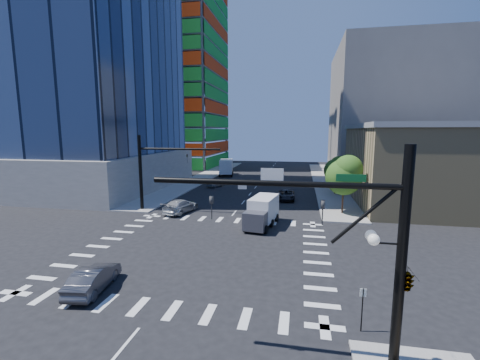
# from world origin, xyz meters

# --- Properties ---
(ground) EXTENTS (160.00, 160.00, 0.00)m
(ground) POSITION_xyz_m (0.00, 0.00, 0.00)
(ground) COLOR black
(ground) RESTS_ON ground
(road_markings) EXTENTS (20.00, 20.00, 0.01)m
(road_markings) POSITION_xyz_m (0.00, 0.00, 0.01)
(road_markings) COLOR silver
(road_markings) RESTS_ON ground
(sidewalk_ne) EXTENTS (5.00, 60.00, 0.15)m
(sidewalk_ne) POSITION_xyz_m (12.50, 40.00, 0.07)
(sidewalk_ne) COLOR gray
(sidewalk_ne) RESTS_ON ground
(sidewalk_nw) EXTENTS (5.00, 60.00, 0.15)m
(sidewalk_nw) POSITION_xyz_m (-12.50, 40.00, 0.07)
(sidewalk_nw) COLOR gray
(sidewalk_nw) RESTS_ON ground
(construction_building) EXTENTS (25.16, 34.50, 70.60)m
(construction_building) POSITION_xyz_m (-27.41, 61.93, 24.61)
(construction_building) COLOR gray
(construction_building) RESTS_ON ground
(commercial_building) EXTENTS (20.50, 22.50, 10.60)m
(commercial_building) POSITION_xyz_m (25.00, 22.00, 5.31)
(commercial_building) COLOR tan
(commercial_building) RESTS_ON ground
(bg_building_ne) EXTENTS (24.00, 30.00, 28.00)m
(bg_building_ne) POSITION_xyz_m (27.00, 55.00, 14.00)
(bg_building_ne) COLOR slate
(bg_building_ne) RESTS_ON ground
(signal_mast_se) EXTENTS (10.51, 2.48, 9.00)m
(signal_mast_se) POSITION_xyz_m (10.60, -11.50, 5.01)
(signal_mast_se) COLOR black
(signal_mast_se) RESTS_ON sidewalk_se
(signal_mast_nw) EXTENTS (10.20, 0.40, 9.00)m
(signal_mast_nw) POSITION_xyz_m (-10.00, 11.50, 5.49)
(signal_mast_nw) COLOR black
(signal_mast_nw) RESTS_ON sidewalk_nw
(tree_south) EXTENTS (4.16, 4.16, 6.82)m
(tree_south) POSITION_xyz_m (12.63, 13.90, 4.69)
(tree_south) COLOR #382316
(tree_south) RESTS_ON sidewalk_ne
(tree_north) EXTENTS (3.54, 3.52, 5.78)m
(tree_north) POSITION_xyz_m (12.93, 25.90, 3.99)
(tree_north) COLOR #382316
(tree_north) RESTS_ON sidewalk_ne
(no_parking_sign) EXTENTS (0.30, 0.06, 2.20)m
(no_parking_sign) POSITION_xyz_m (10.70, -9.00, 1.38)
(no_parking_sign) COLOR black
(no_parking_sign) RESTS_ON ground
(car_nb_far) EXTENTS (2.49, 5.02, 1.37)m
(car_nb_far) POSITION_xyz_m (5.68, 20.79, 0.68)
(car_nb_far) COLOR black
(car_nb_far) RESTS_ON ground
(car_sb_near) EXTENTS (3.31, 5.78, 1.58)m
(car_sb_near) POSITION_xyz_m (-6.35, 11.20, 0.79)
(car_sb_near) COLOR silver
(car_sb_near) RESTS_ON ground
(car_sb_mid) EXTENTS (2.72, 4.02, 1.27)m
(car_sb_mid) POSITION_xyz_m (-6.92, 29.17, 0.64)
(car_sb_mid) COLOR gray
(car_sb_mid) RESTS_ON ground
(car_sb_cross) EXTENTS (2.17, 4.68, 1.49)m
(car_sb_cross) POSITION_xyz_m (-4.61, -7.76, 0.74)
(car_sb_cross) COLOR #4A4A4F
(car_sb_cross) RESTS_ON ground
(box_truck_near) EXTENTS (3.21, 5.86, 2.92)m
(box_truck_near) POSITION_xyz_m (3.80, 7.26, 1.29)
(box_truck_near) COLOR black
(box_truck_near) RESTS_ON ground
(box_truck_far) EXTENTS (4.02, 7.11, 3.52)m
(box_truck_far) POSITION_xyz_m (-8.50, 44.13, 1.56)
(box_truck_far) COLOR black
(box_truck_far) RESTS_ON ground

